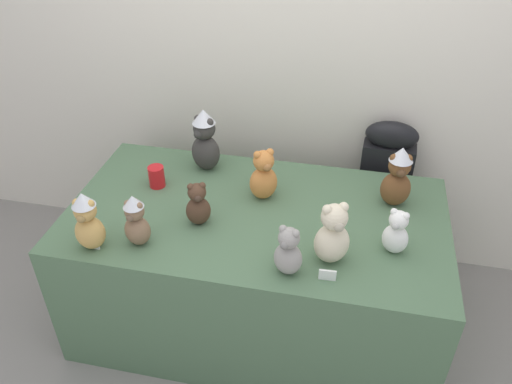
{
  "coord_description": "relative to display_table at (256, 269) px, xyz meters",
  "views": [
    {
      "loc": [
        0.4,
        -1.62,
        2.2
      ],
      "look_at": [
        0.0,
        0.25,
        0.85
      ],
      "focal_mm": 35.93,
      "sensor_mm": 36.0,
      "label": 1
    }
  ],
  "objects": [
    {
      "name": "ground_plane",
      "position": [
        0.0,
        -0.25,
        -0.36
      ],
      "size": [
        10.0,
        10.0,
        0.0
      ],
      "primitive_type": "plane",
      "color": "gray"
    },
    {
      "name": "wall_back",
      "position": [
        0.0,
        0.73,
        0.94
      ],
      "size": [
        7.0,
        0.08,
        2.6
      ],
      "primitive_type": "cube",
      "color": "silver",
      "rests_on": "ground_plane"
    },
    {
      "name": "display_table",
      "position": [
        0.0,
        0.0,
        0.0
      ],
      "size": [
        1.79,
        0.96,
        0.73
      ],
      "primitive_type": "cube",
      "color": "#4C6B4C",
      "rests_on": "ground_plane"
    },
    {
      "name": "instrument_case",
      "position": [
        0.61,
        0.61,
        0.12
      ],
      "size": [
        0.29,
        0.13,
        0.96
      ],
      "rotation": [
        0.0,
        0.0,
        -0.05
      ],
      "color": "black",
      "rests_on": "ground_plane"
    },
    {
      "name": "teddy_bear_charcoal",
      "position": [
        -0.34,
        0.33,
        0.53
      ],
      "size": [
        0.19,
        0.18,
        0.34
      ],
      "rotation": [
        0.0,
        0.0,
        -0.38
      ],
      "color": "#383533",
      "rests_on": "display_table"
    },
    {
      "name": "teddy_bear_honey",
      "position": [
        -0.64,
        -0.38,
        0.5
      ],
      "size": [
        0.13,
        0.12,
        0.28
      ],
      "rotation": [
        0.0,
        0.0,
        0.06
      ],
      "color": "tan",
      "rests_on": "display_table"
    },
    {
      "name": "teddy_bear_cream",
      "position": [
        0.37,
        -0.25,
        0.5
      ],
      "size": [
        0.19,
        0.18,
        0.29
      ],
      "rotation": [
        0.0,
        0.0,
        0.46
      ],
      "color": "beige",
      "rests_on": "display_table"
    },
    {
      "name": "teddy_bear_chestnut",
      "position": [
        0.63,
        0.21,
        0.52
      ],
      "size": [
        0.16,
        0.14,
        0.31
      ],
      "rotation": [
        0.0,
        0.0,
        0.15
      ],
      "color": "brown",
      "rests_on": "display_table"
    },
    {
      "name": "teddy_bear_ginger",
      "position": [
        0.01,
        0.13,
        0.49
      ],
      "size": [
        0.18,
        0.17,
        0.27
      ],
      "rotation": [
        0.0,
        0.0,
        0.59
      ],
      "color": "#D17F3D",
      "rests_on": "display_table"
    },
    {
      "name": "teddy_bear_cocoa",
      "position": [
        -0.24,
        -0.13,
        0.47
      ],
      "size": [
        0.14,
        0.13,
        0.22
      ],
      "rotation": [
        0.0,
        0.0,
        0.39
      ],
      "color": "#4C3323",
      "rests_on": "display_table"
    },
    {
      "name": "teddy_bear_ash",
      "position": [
        0.21,
        -0.36,
        0.47
      ],
      "size": [
        0.14,
        0.13,
        0.23
      ],
      "rotation": [
        0.0,
        0.0,
        -0.31
      ],
      "color": "gray",
      "rests_on": "display_table"
    },
    {
      "name": "teddy_bear_mocha",
      "position": [
        -0.45,
        -0.32,
        0.49
      ],
      "size": [
        0.13,
        0.11,
        0.25
      ],
      "rotation": [
        0.0,
        0.0,
        -0.12
      ],
      "color": "#7F6047",
      "rests_on": "display_table"
    },
    {
      "name": "teddy_bear_snow",
      "position": [
        0.63,
        -0.14,
        0.46
      ],
      "size": [
        0.14,
        0.13,
        0.22
      ],
      "rotation": [
        0.0,
        0.0,
        -0.36
      ],
      "color": "white",
      "rests_on": "display_table"
    },
    {
      "name": "party_cup_red",
      "position": [
        -0.54,
        0.12,
        0.42
      ],
      "size": [
        0.08,
        0.08,
        0.11
      ],
      "primitive_type": "cylinder",
      "color": "red",
      "rests_on": "display_table"
    },
    {
      "name": "name_card_front_left",
      "position": [
        -0.64,
        -0.39,
        0.39
      ],
      "size": [
        0.07,
        0.01,
        0.05
      ],
      "primitive_type": "cube",
      "rotation": [
        0.0,
        0.0,
        -0.07
      ],
      "color": "white",
      "rests_on": "display_table"
    },
    {
      "name": "name_card_front_middle",
      "position": [
        0.37,
        -0.37,
        0.39
      ],
      "size": [
        0.07,
        0.01,
        0.05
      ],
      "primitive_type": "cube",
      "rotation": [
        0.0,
        0.0,
        0.05
      ],
      "color": "white",
      "rests_on": "display_table"
    }
  ]
}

